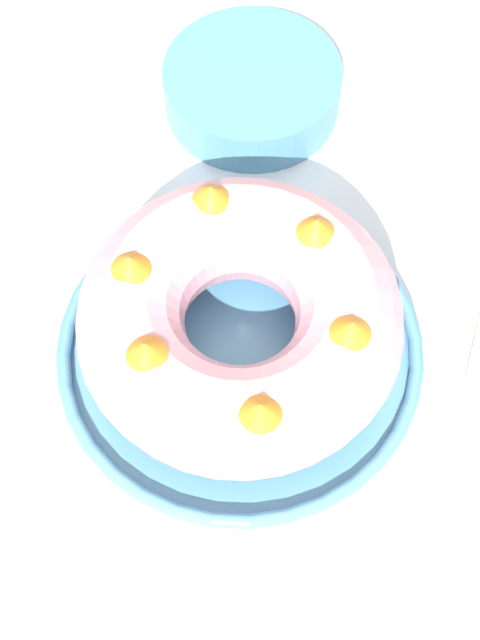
# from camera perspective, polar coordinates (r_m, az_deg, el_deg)

# --- Properties ---
(ground_plane) EXTENTS (8.00, 8.00, 0.00)m
(ground_plane) POSITION_cam_1_polar(r_m,az_deg,el_deg) (1.49, 0.58, -15.91)
(ground_plane) COLOR gray
(dining_table) EXTENTS (1.25, 1.26, 0.77)m
(dining_table) POSITION_cam_1_polar(r_m,az_deg,el_deg) (0.84, 1.00, -6.01)
(dining_table) COLOR silver
(dining_table) RESTS_ON ground_plane
(serving_dish) EXTENTS (0.31, 0.31, 0.03)m
(serving_dish) POSITION_cam_1_polar(r_m,az_deg,el_deg) (0.76, 0.00, -2.01)
(serving_dish) COLOR #518EB2
(serving_dish) RESTS_ON dining_table
(bundt_cake) EXTENTS (0.26, 0.26, 0.10)m
(bundt_cake) POSITION_cam_1_polar(r_m,az_deg,el_deg) (0.71, -0.00, 0.03)
(bundt_cake) COLOR #E09EAD
(bundt_cake) RESTS_ON serving_dish
(side_bowl) EXTENTS (0.18, 0.18, 0.05)m
(side_bowl) POSITION_cam_1_polar(r_m,az_deg,el_deg) (0.91, 0.78, 14.63)
(side_bowl) COLOR #518EB2
(side_bowl) RESTS_ON dining_table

